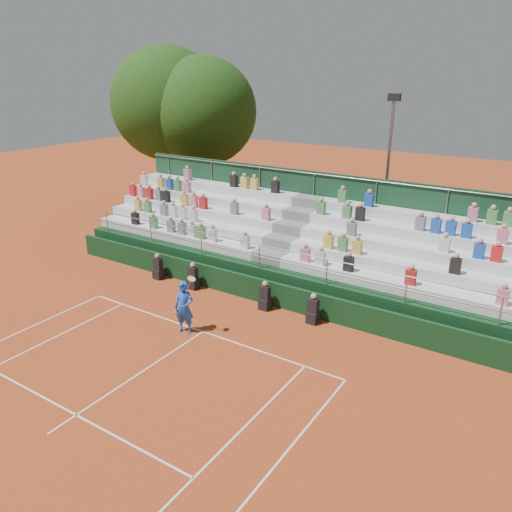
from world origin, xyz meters
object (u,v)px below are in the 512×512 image
Objects in this scene: tree_east at (203,112)px; floodlight_mast at (389,161)px; tennis_player at (184,307)px; tree_west at (168,104)px.

tree_east is 12.36m from floodlight_mast.
tennis_player is 0.23× the size of tree_east.
tree_east reaches higher than tennis_player.
tree_west reaches higher than tennis_player.
floodlight_mast is at bearing -2.74° from tree_east.
tennis_player is at bearing -54.38° from tree_east.
floodlight_mast is (14.76, -0.19, -2.21)m from tree_west.
tree_east is at bearing 8.73° from tree_west.
tree_west is at bearing -171.27° from tree_east.
tree_west reaches higher than tree_east.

